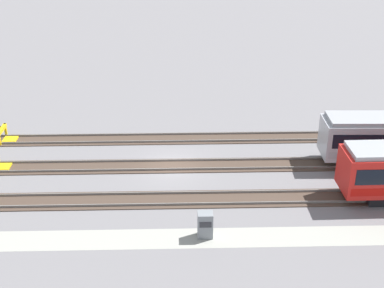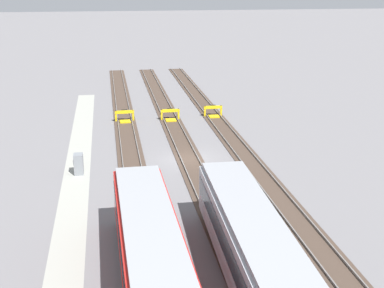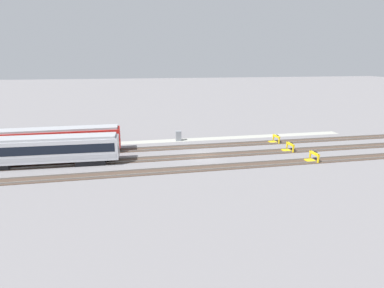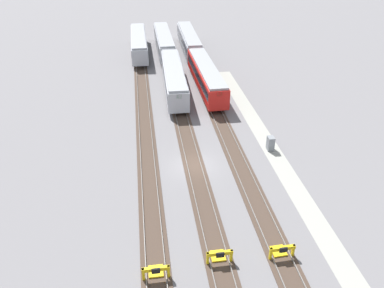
# 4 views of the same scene
# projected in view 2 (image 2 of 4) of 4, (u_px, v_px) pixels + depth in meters

# --- Properties ---
(ground_plane) EXTENTS (400.00, 400.00, 0.00)m
(ground_plane) POSITION_uv_depth(u_px,v_px,m) (189.00, 160.00, 44.36)
(ground_plane) COLOR slate
(service_walkway) EXTENTS (54.00, 2.00, 0.01)m
(service_walkway) POSITION_uv_depth(u_px,v_px,m) (78.00, 165.00, 42.97)
(service_walkway) COLOR #9E9E93
(service_walkway) RESTS_ON ground
(rail_track_nearest) EXTENTS (90.00, 2.23, 0.21)m
(rail_track_nearest) POSITION_uv_depth(u_px,v_px,m) (131.00, 162.00, 43.62)
(rail_track_nearest) COLOR #47382D
(rail_track_nearest) RESTS_ON ground
(rail_track_near_inner) EXTENTS (90.00, 2.24, 0.21)m
(rail_track_near_inner) POSITION_uv_depth(u_px,v_px,m) (189.00, 159.00, 44.35)
(rail_track_near_inner) COLOR #47382D
(rail_track_near_inner) RESTS_ON ground
(rail_track_middle) EXTENTS (90.00, 2.23, 0.21)m
(rail_track_middle) POSITION_uv_depth(u_px,v_px,m) (245.00, 156.00, 45.08)
(rail_track_middle) COLOR #47382D
(rail_track_middle) RESTS_ON ground
(subway_car_front_row_leftmost) EXTENTS (18.07, 3.29, 3.70)m
(subway_car_front_row_leftmost) POSITION_uv_depth(u_px,v_px,m) (257.00, 257.00, 24.89)
(subway_car_front_row_leftmost) COLOR #ADAFB7
(subway_car_front_row_leftmost) RESTS_ON ground
(subway_car_front_row_centre) EXTENTS (18.04, 3.12, 3.70)m
(subway_car_front_row_centre) POSITION_uv_depth(u_px,v_px,m) (153.00, 266.00, 24.15)
(subway_car_front_row_centre) COLOR red
(subway_car_front_row_centre) RESTS_ON ground
(bumper_stop_nearest_track) EXTENTS (1.37, 2.01, 1.22)m
(bumper_stop_nearest_track) POSITION_uv_depth(u_px,v_px,m) (125.00, 117.00, 55.68)
(bumper_stop_nearest_track) COLOR gold
(bumper_stop_nearest_track) RESTS_ON ground
(bumper_stop_near_inner_track) EXTENTS (1.34, 2.00, 1.22)m
(bumper_stop_near_inner_track) POSITION_uv_depth(u_px,v_px,m) (170.00, 116.00, 56.23)
(bumper_stop_near_inner_track) COLOR gold
(bumper_stop_near_inner_track) RESTS_ON ground
(bumper_stop_middle_track) EXTENTS (1.34, 2.00, 1.22)m
(bumper_stop_middle_track) POSITION_uv_depth(u_px,v_px,m) (213.00, 112.00, 57.70)
(bumper_stop_middle_track) COLOR gold
(bumper_stop_middle_track) RESTS_ON ground
(electrical_cabinet) EXTENTS (0.90, 0.73, 1.60)m
(electrical_cabinet) POSITION_uv_depth(u_px,v_px,m) (79.00, 164.00, 40.91)
(electrical_cabinet) COLOR gray
(electrical_cabinet) RESTS_ON ground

